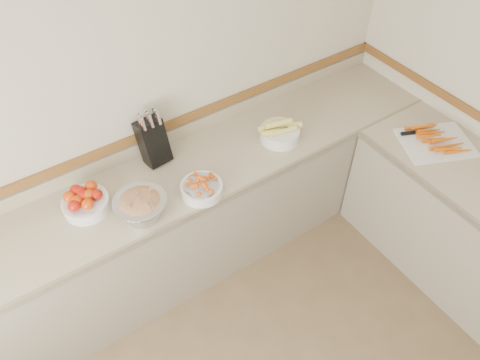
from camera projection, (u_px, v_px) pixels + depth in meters
back_wall at (132, 105)px, 2.82m from camera, size 4.00×0.00×4.00m
counter_back at (172, 226)px, 3.25m from camera, size 4.00×0.65×1.08m
knife_block at (153, 141)px, 2.96m from camera, size 0.18×0.21×0.39m
tomato_bowl at (85, 201)px, 2.73m from camera, size 0.28×0.28×0.14m
cherry_tomato_bowl at (202, 187)px, 2.83m from camera, size 0.26×0.26×0.14m
corn_bowl at (280, 132)px, 3.17m from camera, size 0.30×0.27×0.16m
rhubarb_bowl at (141, 207)px, 2.67m from camera, size 0.31×0.31×0.18m
cutting_board at (436, 141)px, 3.17m from camera, size 0.57×0.52×0.07m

